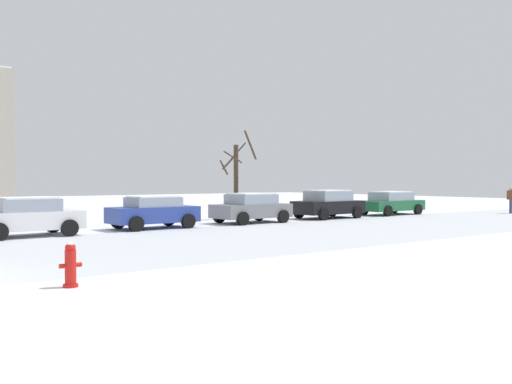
# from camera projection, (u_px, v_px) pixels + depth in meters

# --- Properties ---
(fire_hydrant) EXTENTS (0.44, 0.30, 0.91)m
(fire_hydrant) POSITION_uv_depth(u_px,v_px,m) (70.00, 264.00, 10.96)
(fire_hydrant) COLOR red
(fire_hydrant) RESTS_ON ground
(parked_car_white) EXTENTS (3.86, 2.23, 1.48)m
(parked_car_white) POSITION_uv_depth(u_px,v_px,m) (27.00, 216.00, 20.75)
(parked_car_white) COLOR white
(parked_car_white) RESTS_ON ground
(parked_car_blue) EXTENTS (3.85, 2.04, 1.43)m
(parked_car_blue) POSITION_uv_depth(u_px,v_px,m) (153.00, 212.00, 24.14)
(parked_car_blue) COLOR #283D93
(parked_car_blue) RESTS_ON ground
(parked_car_gray) EXTENTS (3.87, 2.23, 1.47)m
(parked_car_gray) POSITION_uv_depth(u_px,v_px,m) (251.00, 208.00, 27.33)
(parked_car_gray) COLOR slate
(parked_car_gray) RESTS_ON ground
(parked_car_black) EXTENTS (4.05, 2.21, 1.57)m
(parked_car_black) POSITION_uv_depth(u_px,v_px,m) (328.00, 204.00, 30.55)
(parked_car_black) COLOR black
(parked_car_black) RESTS_ON ground
(parked_car_green) EXTENTS (4.46, 2.10, 1.43)m
(parked_car_green) POSITION_uv_depth(u_px,v_px,m) (391.00, 203.00, 33.72)
(parked_car_green) COLOR #1E6038
(parked_car_green) RESTS_ON ground
(pedestrian_crossing) EXTENTS (0.42, 0.46, 1.67)m
(pedestrian_crossing) POSITION_uv_depth(u_px,v_px,m) (511.00, 198.00, 35.05)
(pedestrian_crossing) COLOR #2D334C
(pedestrian_crossing) RESTS_ON ground
(tree_far_mid) EXTENTS (2.15, 2.13, 4.72)m
(tree_far_mid) POSITION_uv_depth(u_px,v_px,m) (236.00, 176.00, 30.04)
(tree_far_mid) COLOR #423326
(tree_far_mid) RESTS_ON ground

